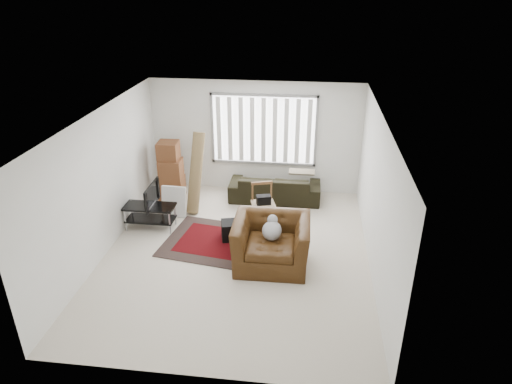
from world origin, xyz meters
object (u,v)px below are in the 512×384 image
side_chair (263,203)px  armchair (271,239)px  moving_boxes (171,172)px  sofa (275,184)px  tv_stand (150,212)px

side_chair → armchair: size_ratio=0.64×
moving_boxes → side_chair: moving_boxes is taller
sofa → tv_stand: bearing=33.7°
side_chair → armchair: bearing=-94.7°
tv_stand → moving_boxes: size_ratio=0.75×
sofa → side_chair: 1.20m
tv_stand → moving_boxes: bearing=89.0°
side_chair → armchair: armchair is taller
sofa → armchair: (0.16, -2.68, 0.10)m
moving_boxes → sofa: 2.47m
tv_stand → side_chair: side_chair is taller
sofa → side_chair: side_chair is taller
tv_stand → sofa: sofa is taller
side_chair → tv_stand: bearing=175.5°
tv_stand → armchair: (2.64, -1.01, 0.13)m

